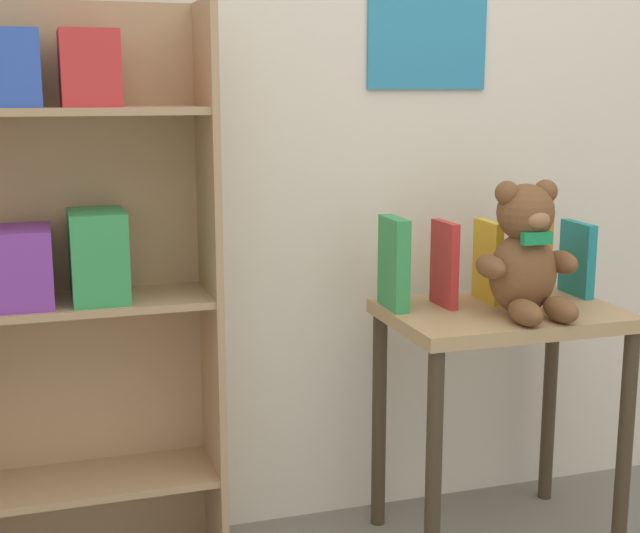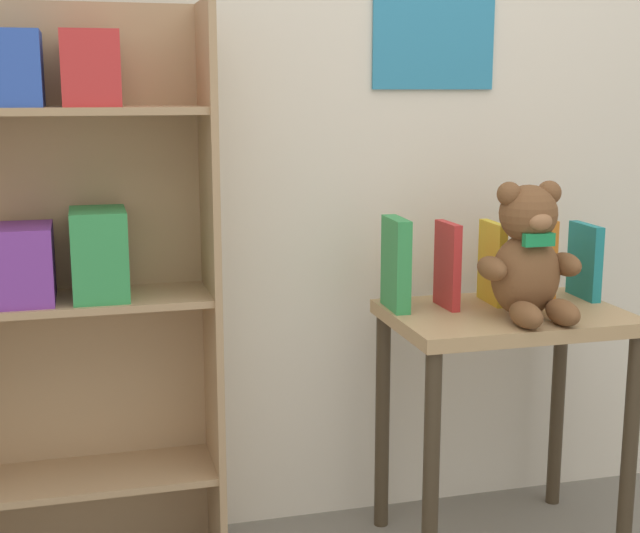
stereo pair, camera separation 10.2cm
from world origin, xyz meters
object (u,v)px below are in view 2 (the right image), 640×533
at_px(bookshelf_side, 64,261).
at_px(book_standing_red, 447,265).
at_px(display_table, 504,354).
at_px(book_standing_orange, 540,260).
at_px(book_standing_teal, 585,261).
at_px(book_standing_yellow, 492,263).
at_px(book_standing_green, 396,264).
at_px(teddy_bear, 529,257).

distance_m(bookshelf_side, book_standing_red, 0.97).
xyz_separation_m(bookshelf_side, display_table, (1.10, -0.18, -0.27)).
bearing_deg(book_standing_orange, book_standing_teal, 0.28).
bearing_deg(book_standing_red, display_table, -29.82).
xyz_separation_m(display_table, book_standing_yellow, (-0.00, 0.09, 0.23)).
bearing_deg(book_standing_green, book_standing_red, -5.42).
xyz_separation_m(book_standing_green, book_standing_yellow, (0.27, -0.00, -0.01)).
relative_size(bookshelf_side, teddy_bear, 4.17).
xyz_separation_m(book_standing_yellow, book_standing_teal, (0.27, -0.01, -0.01)).
height_order(teddy_bear, book_standing_teal, teddy_bear).
height_order(teddy_bear, book_standing_orange, teddy_bear).
bearing_deg(book_standing_teal, book_standing_yellow, 179.48).
distance_m(book_standing_green, book_standing_red, 0.14).
bearing_deg(book_standing_teal, teddy_bear, -146.47).
xyz_separation_m(display_table, book_standing_green, (-0.27, 0.09, 0.24)).
relative_size(bookshelf_side, book_standing_yellow, 6.54).
relative_size(bookshelf_side, display_table, 2.18).
height_order(teddy_bear, book_standing_yellow, teddy_bear).
relative_size(display_table, book_standing_red, 2.91).
bearing_deg(book_standing_orange, bookshelf_side, 175.86).
bearing_deg(bookshelf_side, teddy_bear, -12.76).
bearing_deg(book_standing_yellow, book_standing_orange, -2.59).
bearing_deg(book_standing_orange, book_standing_green, 178.68).
bearing_deg(book_standing_orange, display_table, -149.06).
relative_size(display_table, book_standing_green, 2.74).
relative_size(bookshelf_side, book_standing_teal, 6.98).
xyz_separation_m(book_standing_green, book_standing_red, (0.14, -0.02, -0.01)).
xyz_separation_m(book_standing_green, book_standing_teal, (0.54, -0.01, -0.02)).
height_order(bookshelf_side, book_standing_orange, bookshelf_side).
xyz_separation_m(display_table, book_standing_orange, (0.14, 0.08, 0.23)).
relative_size(teddy_bear, book_standing_orange, 1.52).
bearing_deg(book_standing_yellow, book_standing_green, -178.03).
height_order(book_standing_green, book_standing_red, book_standing_green).
bearing_deg(book_standing_yellow, teddy_bear, -82.52).
relative_size(book_standing_green, book_standing_orange, 1.06).
relative_size(display_table, book_standing_yellow, 3.00).
bearing_deg(book_standing_green, book_standing_teal, 1.11).
bearing_deg(book_standing_green, bookshelf_side, 176.50).
distance_m(book_standing_yellow, book_standing_orange, 0.14).
bearing_deg(book_standing_red, bookshelf_side, 172.52).
bearing_deg(book_standing_orange, teddy_bear, -126.87).
bearing_deg(display_table, book_standing_teal, 16.55).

